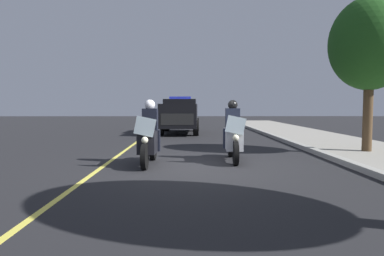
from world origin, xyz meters
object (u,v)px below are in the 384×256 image
object	(u,v)px
police_motorcycle_lead_left	(149,138)
tree_mid_block	(370,44)
police_suv	(180,114)
police_motorcycle_lead_right	(233,136)

from	to	relation	value
police_motorcycle_lead_left	tree_mid_block	xyz separation A→B (m)	(-1.85, 6.77, 2.79)
police_suv	tree_mid_block	world-z (taller)	tree_mid_block
police_motorcycle_lead_left	police_motorcycle_lead_right	distance (m)	2.37
police_motorcycle_lead_left	tree_mid_block	world-z (taller)	tree_mid_block
police_motorcycle_lead_left	police_suv	bearing A→B (deg)	176.65
police_motorcycle_lead_left	police_motorcycle_lead_right	world-z (taller)	same
tree_mid_block	police_motorcycle_lead_left	bearing A→B (deg)	-74.71
police_motorcycle_lead_right	tree_mid_block	xyz separation A→B (m)	(-1.27, 4.47, 2.79)
police_suv	police_motorcycle_lead_right	bearing A→B (deg)	10.13
police_motorcycle_lead_right	tree_mid_block	distance (m)	5.42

